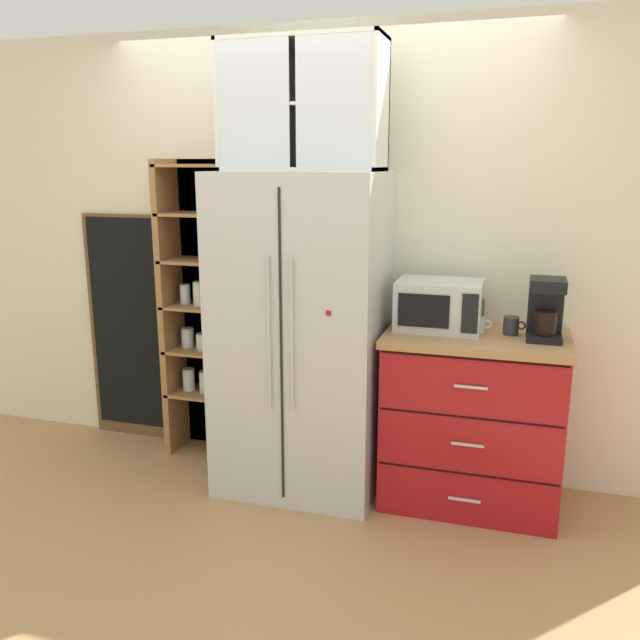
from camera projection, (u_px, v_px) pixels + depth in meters
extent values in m
plane|color=tan|center=(303.00, 481.00, 3.81)|extent=(10.67, 10.67, 0.00)
cube|color=silver|center=(323.00, 253.00, 3.89)|extent=(4.97, 0.10, 2.55)
cube|color=silver|center=(303.00, 334.00, 3.62)|extent=(0.88, 0.68, 1.75)
cube|color=black|center=(281.00, 351.00, 3.30)|extent=(0.01, 0.01, 1.61)
cylinder|color=silver|center=(269.00, 334.00, 3.29)|extent=(0.02, 0.02, 0.79)
cylinder|color=silver|center=(292.00, 335.00, 3.25)|extent=(0.02, 0.02, 0.79)
cube|color=#A8161C|center=(328.00, 313.00, 3.18)|extent=(0.02, 0.01, 0.02)
cube|color=brown|center=(213.00, 307.00, 4.15)|extent=(0.51, 0.04, 1.82)
cube|color=#9E7042|center=(171.00, 310.00, 4.07)|extent=(0.04, 0.26, 1.82)
cube|color=#9E7042|center=(234.00, 315.00, 3.95)|extent=(0.04, 0.26, 1.82)
cube|color=#9E7042|center=(206.00, 393.00, 4.13)|extent=(0.45, 0.26, 0.02)
cylinder|color=silver|center=(189.00, 380.00, 4.14)|extent=(0.08, 0.08, 0.13)
cylinder|color=#B77A38|center=(189.00, 383.00, 4.15)|extent=(0.07, 0.07, 0.09)
cylinder|color=#B2B2B7|center=(188.00, 370.00, 4.13)|extent=(0.07, 0.07, 0.01)
cylinder|color=silver|center=(205.00, 383.00, 4.10)|extent=(0.07, 0.07, 0.13)
cylinder|color=brown|center=(205.00, 386.00, 4.10)|extent=(0.06, 0.06, 0.09)
cylinder|color=#B2B2B7|center=(205.00, 372.00, 4.08)|extent=(0.07, 0.07, 0.01)
cylinder|color=silver|center=(222.00, 386.00, 4.06)|extent=(0.07, 0.07, 0.11)
cylinder|color=white|center=(222.00, 388.00, 4.07)|extent=(0.06, 0.06, 0.08)
cylinder|color=#B2B2B7|center=(221.00, 376.00, 4.05)|extent=(0.07, 0.07, 0.01)
cube|color=#9E7042|center=(204.00, 350.00, 4.06)|extent=(0.45, 0.26, 0.02)
cylinder|color=silver|center=(188.00, 338.00, 4.10)|extent=(0.08, 0.08, 0.11)
cylinder|color=#CCB78C|center=(188.00, 341.00, 4.10)|extent=(0.07, 0.07, 0.08)
cylinder|color=#B2B2B7|center=(187.00, 329.00, 4.08)|extent=(0.08, 0.08, 0.01)
cylinder|color=silver|center=(203.00, 342.00, 4.04)|extent=(0.08, 0.08, 0.09)
cylinder|color=#E0C67F|center=(203.00, 344.00, 4.04)|extent=(0.07, 0.07, 0.06)
cylinder|color=#B2B2B7|center=(202.00, 334.00, 4.03)|extent=(0.08, 0.08, 0.01)
cylinder|color=silver|center=(221.00, 341.00, 4.00)|extent=(0.08, 0.08, 0.13)
cylinder|color=white|center=(222.00, 344.00, 4.00)|extent=(0.07, 0.07, 0.09)
cylinder|color=#B2B2B7|center=(221.00, 330.00, 3.98)|extent=(0.07, 0.07, 0.01)
cube|color=#9E7042|center=(202.00, 306.00, 4.00)|extent=(0.45, 0.26, 0.02)
cylinder|color=silver|center=(185.00, 295.00, 4.02)|extent=(0.06, 0.06, 0.11)
cylinder|color=beige|center=(185.00, 298.00, 4.02)|extent=(0.06, 0.06, 0.07)
cylinder|color=#B2B2B7|center=(185.00, 285.00, 4.01)|extent=(0.06, 0.06, 0.01)
cylinder|color=silver|center=(200.00, 294.00, 3.96)|extent=(0.08, 0.08, 0.14)
cylinder|color=#2D2D2D|center=(200.00, 298.00, 3.97)|extent=(0.07, 0.07, 0.09)
cylinder|color=#B2B2B7|center=(199.00, 282.00, 3.94)|extent=(0.08, 0.08, 0.01)
cylinder|color=silver|center=(222.00, 299.00, 3.95)|extent=(0.08, 0.08, 0.09)
cylinder|color=#382316|center=(222.00, 301.00, 3.96)|extent=(0.07, 0.07, 0.06)
cylinder|color=#B2B2B7|center=(221.00, 290.00, 3.94)|extent=(0.08, 0.08, 0.01)
cube|color=#9E7042|center=(200.00, 261.00, 3.93)|extent=(0.45, 0.26, 0.02)
cube|color=#9E7042|center=(198.00, 214.00, 3.87)|extent=(0.45, 0.26, 0.02)
cube|color=#9E7042|center=(196.00, 166.00, 3.80)|extent=(0.45, 0.26, 0.02)
cube|color=#A8161C|center=(472.00, 422.00, 3.51)|extent=(0.90, 0.57, 0.90)
cube|color=tan|center=(477.00, 338.00, 3.40)|extent=(0.93, 0.60, 0.04)
cube|color=black|center=(466.00, 474.00, 3.28)|extent=(0.88, 0.00, 0.01)
cube|color=silver|center=(464.00, 500.00, 3.30)|extent=(0.16, 0.01, 0.01)
cube|color=black|center=(469.00, 418.00, 3.21)|extent=(0.88, 0.00, 0.01)
cube|color=silver|center=(468.00, 445.00, 3.23)|extent=(0.16, 0.01, 0.01)
cube|color=black|center=(472.00, 359.00, 3.14)|extent=(0.88, 0.00, 0.01)
cube|color=silver|center=(471.00, 387.00, 3.16)|extent=(0.16, 0.01, 0.01)
cube|color=silver|center=(439.00, 305.00, 3.47)|extent=(0.44, 0.32, 0.26)
cube|color=black|center=(423.00, 311.00, 3.33)|extent=(0.26, 0.01, 0.17)
cube|color=black|center=(470.00, 314.00, 3.27)|extent=(0.08, 0.01, 0.20)
cube|color=black|center=(544.00, 337.00, 3.28)|extent=(0.17, 0.20, 0.03)
cube|color=black|center=(545.00, 308.00, 3.32)|extent=(0.17, 0.06, 0.30)
cube|color=black|center=(548.00, 285.00, 3.22)|extent=(0.17, 0.20, 0.06)
cylinder|color=black|center=(545.00, 323.00, 3.25)|extent=(0.11, 0.11, 0.12)
cylinder|color=#2D2D33|center=(511.00, 326.00, 3.37)|extent=(0.08, 0.08, 0.09)
torus|color=#2D2D33|center=(521.00, 325.00, 3.36)|extent=(0.05, 0.01, 0.05)
cylinder|color=silver|center=(478.00, 325.00, 3.41)|extent=(0.07, 0.07, 0.09)
torus|color=silver|center=(487.00, 324.00, 3.40)|extent=(0.05, 0.01, 0.05)
cylinder|color=#285B33|center=(479.00, 315.00, 3.43)|extent=(0.06, 0.06, 0.17)
cone|color=#285B33|center=(480.00, 298.00, 3.41)|extent=(0.06, 0.06, 0.04)
cylinder|color=#285B33|center=(480.00, 292.00, 3.40)|extent=(0.02, 0.02, 0.07)
cylinder|color=black|center=(480.00, 284.00, 3.39)|extent=(0.02, 0.02, 0.01)
cube|color=silver|center=(311.00, 108.00, 3.50)|extent=(0.84, 0.02, 0.65)
cube|color=silver|center=(302.00, 39.00, 3.28)|extent=(0.84, 0.32, 0.02)
cube|color=silver|center=(303.00, 169.00, 3.43)|extent=(0.84, 0.32, 0.02)
cube|color=silver|center=(228.00, 107.00, 3.47)|extent=(0.02, 0.32, 0.65)
cube|color=silver|center=(382.00, 103.00, 3.24)|extent=(0.02, 0.32, 0.65)
cube|color=silver|center=(302.00, 105.00, 3.36)|extent=(0.81, 0.30, 0.02)
cube|color=silver|center=(253.00, 104.00, 3.27)|extent=(0.39, 0.01, 0.61)
cube|color=silver|center=(334.00, 102.00, 3.16)|extent=(0.39, 0.01, 0.61)
cylinder|color=silver|center=(250.00, 167.00, 3.51)|extent=(0.05, 0.05, 0.00)
cylinder|color=silver|center=(250.00, 160.00, 3.50)|extent=(0.01, 0.01, 0.07)
cone|color=silver|center=(250.00, 149.00, 3.49)|extent=(0.06, 0.06, 0.05)
cylinder|color=silver|center=(303.00, 167.00, 3.43)|extent=(0.05, 0.05, 0.00)
cylinder|color=silver|center=(303.00, 160.00, 3.42)|extent=(0.01, 0.01, 0.07)
cone|color=silver|center=(303.00, 148.00, 3.41)|extent=(0.06, 0.06, 0.05)
cylinder|color=silver|center=(358.00, 167.00, 3.35)|extent=(0.05, 0.05, 0.00)
cylinder|color=silver|center=(358.00, 160.00, 3.34)|extent=(0.01, 0.01, 0.07)
cone|color=silver|center=(358.00, 148.00, 3.33)|extent=(0.06, 0.06, 0.05)
cylinder|color=white|center=(256.00, 98.00, 3.42)|extent=(0.06, 0.06, 0.07)
cylinder|color=white|center=(302.00, 97.00, 3.35)|extent=(0.06, 0.06, 0.07)
cylinder|color=white|center=(351.00, 96.00, 3.28)|extent=(0.06, 0.06, 0.07)
cube|color=brown|center=(132.00, 328.00, 4.31)|extent=(0.60, 0.04, 1.48)
cube|color=black|center=(130.00, 324.00, 4.28)|extent=(0.54, 0.01, 1.38)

